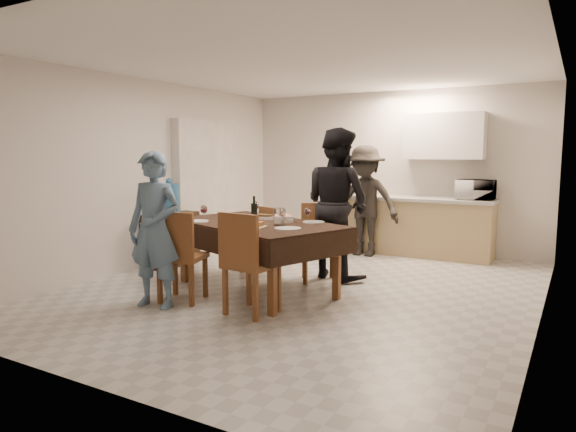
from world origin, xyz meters
name	(u,v)px	position (x,y,z in m)	size (l,w,h in m)	color
floor	(305,289)	(0.00, 0.00, 0.00)	(5.00, 6.00, 0.02)	#BBBBB6
ceiling	(306,63)	(0.00, 0.00, 2.60)	(5.00, 6.00, 0.02)	white
wall_back	(390,171)	(0.00, 3.00, 1.30)	(5.00, 0.02, 2.60)	beige
wall_front	(90,199)	(0.00, -3.00, 1.30)	(5.00, 0.02, 2.60)	beige
wall_left	(147,174)	(-2.50, 0.00, 1.30)	(0.02, 6.00, 2.60)	beige
wall_right	(548,185)	(2.50, 0.00, 1.30)	(0.02, 6.00, 2.60)	beige
stub_partition	(206,187)	(-2.42, 1.20, 1.05)	(0.15, 1.40, 2.10)	silver
kitchen_base_cabinet	(419,228)	(0.60, 2.68, 0.43)	(2.20, 0.60, 0.86)	tan
kitchen_worktop	(420,199)	(0.60, 2.68, 0.89)	(2.24, 0.64, 0.05)	#AAAAA5
upper_cabinet	(444,136)	(0.90, 2.82, 1.85)	(1.20, 0.34, 0.70)	silver
dining_table	(255,225)	(-0.47, -0.34, 0.76)	(2.34, 1.83, 0.80)	black
chair_near_left	(176,247)	(-0.92, -1.18, 0.60)	(0.55, 0.56, 0.53)	brown
chair_near_right	(246,253)	(-0.02, -1.19, 0.63)	(0.50, 0.50, 0.55)	brown
chair_far_left	(255,234)	(-0.92, 0.33, 0.53)	(0.50, 0.51, 0.47)	brown
chair_far_right	(316,236)	(-0.02, 0.32, 0.59)	(0.60, 0.62, 0.52)	brown
console	(171,239)	(-2.28, 0.20, 0.37)	(0.40, 0.81, 0.75)	black
water_jug	(170,198)	(-2.28, 0.20, 0.96)	(0.28, 0.28, 0.42)	teal
wine_bottle	(254,209)	(-0.52, -0.29, 0.95)	(0.07, 0.07, 0.30)	black
water_pitcher	(279,217)	(-0.12, -0.39, 0.89)	(0.12, 0.12, 0.19)	white
savoury_tart	(244,225)	(-0.37, -0.72, 0.83)	(0.43, 0.32, 0.05)	#C27A39
salad_bowl	(286,219)	(-0.17, -0.16, 0.84)	(0.18, 0.18, 0.07)	white
mushroom_dish	(265,218)	(-0.52, -0.06, 0.82)	(0.22, 0.22, 0.04)	white
wine_glass_a	(204,213)	(-1.02, -0.59, 0.90)	(0.09, 0.09, 0.19)	white
wine_glass_b	(308,215)	(0.08, -0.09, 0.89)	(0.08, 0.08, 0.18)	white
wine_glass_c	(255,210)	(-0.67, -0.04, 0.91)	(0.09, 0.09, 0.21)	white
plate_near_left	(198,221)	(-1.07, -0.64, 0.81)	(0.24, 0.24, 0.01)	white
plate_near_right	(288,229)	(0.13, -0.64, 0.81)	(0.28, 0.28, 0.02)	white
plate_far_left	(229,216)	(-1.07, -0.04, 0.81)	(0.29, 0.29, 0.02)	white
plate_far_right	(314,222)	(0.13, -0.04, 0.81)	(0.25, 0.25, 0.01)	white
microwave	(476,190)	(1.42, 2.68, 1.06)	(0.53, 0.36, 0.29)	silver
person_near	(155,230)	(-1.02, -1.39, 0.81)	(0.59, 0.39, 1.62)	slate
person_far	(337,204)	(0.08, 0.71, 0.95)	(0.93, 0.72, 1.91)	black
person_kitchen	(365,201)	(-0.14, 2.23, 0.86)	(1.11, 0.64, 1.71)	black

